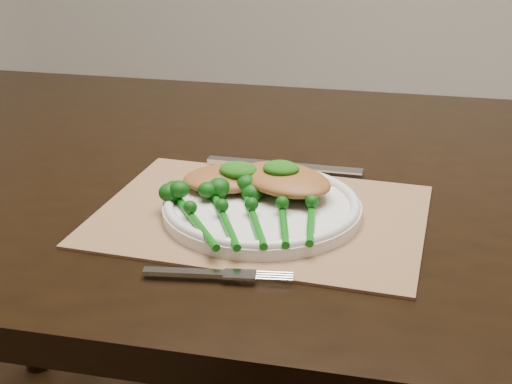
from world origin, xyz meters
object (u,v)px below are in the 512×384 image
(chicken_fillet_left, at_px, (231,178))
(dining_table, at_px, (306,383))
(placemat, at_px, (261,215))
(broccolini_bundle, at_px, (254,219))
(dinner_plate, at_px, (262,206))

(chicken_fillet_left, bearing_deg, dining_table, 28.47)
(dining_table, distance_m, placemat, 0.41)
(dining_table, xyz_separation_m, placemat, (-0.02, -0.17, 0.37))
(placemat, relative_size, broccolini_bundle, 1.75)
(placemat, bearing_deg, broccolini_bundle, -82.49)
(dining_table, xyz_separation_m, chicken_fillet_left, (-0.07, -0.13, 0.40))
(dinner_plate, distance_m, broccolini_bundle, 0.05)
(dining_table, relative_size, broccolini_bundle, 7.50)
(chicken_fillet_left, xyz_separation_m, broccolini_bundle, (0.07, -0.09, -0.01))
(placemat, relative_size, chicken_fillet_left, 3.21)
(broccolini_bundle, bearing_deg, placemat, 75.06)
(dining_table, bearing_deg, chicken_fillet_left, -127.17)
(broccolini_bundle, bearing_deg, dining_table, 60.86)
(dinner_plate, distance_m, chicken_fillet_left, 0.07)
(dining_table, distance_m, broccolini_bundle, 0.45)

